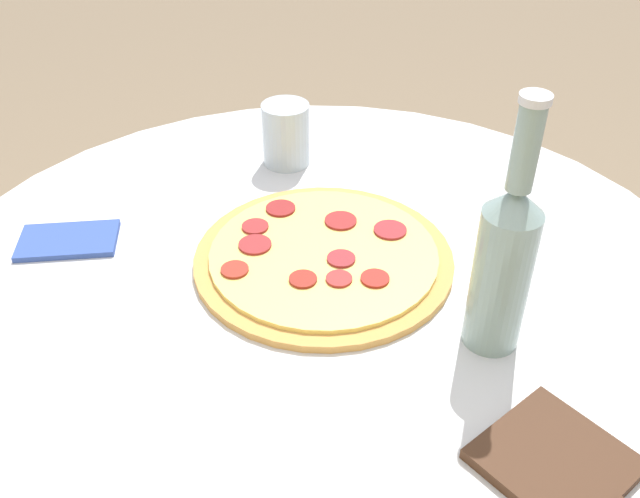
% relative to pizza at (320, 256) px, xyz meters
% --- Properties ---
extents(table, '(1.01, 1.01, 0.77)m').
position_rel_pizza_xyz_m(table, '(-0.01, 0.05, -0.20)').
color(table, silver).
rests_on(table, ground_plane).
extents(pizza, '(0.33, 0.33, 0.02)m').
position_rel_pizza_xyz_m(pizza, '(0.00, 0.00, 0.00)').
color(pizza, '#C68E47').
rests_on(pizza, table).
extents(beer_bottle, '(0.06, 0.06, 0.29)m').
position_rel_pizza_xyz_m(beer_bottle, '(-0.21, 0.11, 0.10)').
color(beer_bottle, gray).
rests_on(beer_bottle, table).
extents(pizza_paddle, '(0.24, 0.23, 0.02)m').
position_rel_pizza_xyz_m(pizza_paddle, '(-0.29, 0.30, -0.00)').
color(pizza_paddle, '#422819').
rests_on(pizza_paddle, table).
extents(drinking_glass, '(0.07, 0.07, 0.10)m').
position_rel_pizza_xyz_m(drinking_glass, '(0.09, -0.25, 0.04)').
color(drinking_glass, '#ADBCC6').
rests_on(drinking_glass, table).
extents(napkin, '(0.14, 0.11, 0.01)m').
position_rel_pizza_xyz_m(napkin, '(0.34, 0.01, -0.00)').
color(napkin, '#334C99').
rests_on(napkin, table).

